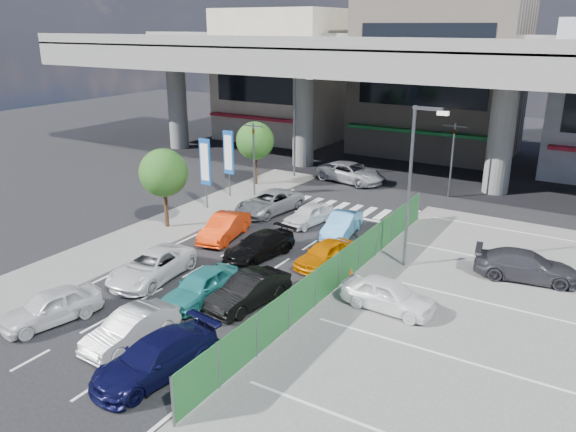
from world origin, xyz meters
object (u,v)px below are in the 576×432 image
Objects in this scene: hatch_black_mid_right at (249,291)px; sedan_black_mid at (259,246)px; tree_near at (164,173)px; signboard_far at (229,155)px; taxi_orange_right at (325,254)px; tree_far at (255,141)px; minivan_navy_back at (156,357)px; parked_sedan_dgrey at (526,266)px; sedan_white_front_mid at (309,215)px; traffic_light_left at (254,142)px; van_white_back_left at (51,307)px; sedan_white_mid_left at (152,266)px; hatch_white_back_mid at (131,328)px; traffic_cone at (351,275)px; wagon_silver_front_left at (269,202)px; kei_truck_front_right at (342,224)px; parked_sedan_white at (388,294)px; taxi_teal_mid at (201,286)px; signboard_near at (205,164)px; traffic_light_right at (454,142)px; taxi_orange_left at (224,227)px; street_lamp_left at (297,117)px; street_lamp_right at (414,175)px; crossing_wagon_silver at (351,173)px.

hatch_black_mid_right is 5.28m from sedan_black_mid.
tree_near is 1.11× the size of sedan_black_mid.
signboard_far reaches higher than taxi_orange_right.
tree_far is 24.42m from minivan_navy_back.
tree_near is 19.95m from parked_sedan_dgrey.
hatch_black_mid_right is 1.15× the size of sedan_white_front_mid.
van_white_back_left is (2.90, -18.77, -3.25)m from traffic_light_left.
sedan_black_mid is 5.78m from sedan_white_front_mid.
traffic_light_left reaches higher than sedan_white_mid_left.
traffic_light_left is 19.80m from hatch_white_back_mid.
parked_sedan_dgrey reaches higher than traffic_cone.
wagon_silver_front_left is at bearing -40.33° from traffic_light_left.
kei_truck_front_right is 0.98× the size of parked_sedan_white.
kei_truck_front_right is 10.10m from parked_sedan_dgrey.
van_white_back_left reaches higher than hatch_white_back_mid.
tree_far is 18.86m from taxi_teal_mid.
tree_near is 7.20m from wagon_silver_front_left.
minivan_navy_back is at bearing 152.55° from parked_sedan_white.
hatch_white_back_mid is 5.17× the size of traffic_cone.
van_white_back_left is at bearing -133.00° from traffic_cone.
wagon_silver_front_left is at bearing 23.29° from signboard_near.
van_white_back_left is (-8.80, -25.77, -3.25)m from traffic_light_right.
tree_near is at bearing 90.17° from parked_sedan_dgrey.
taxi_teal_mid is 11.13m from sedan_white_front_mid.
street_lamp_left is at bearing 92.43° from taxi_orange_left.
parked_sedan_dgrey reaches higher than hatch_black_mid_right.
street_lamp_right is at bearing -24.16° from traffic_light_left.
kei_truck_front_right is at bearing 24.76° from tree_near.
signboard_near is 1.30× the size of sedan_white_front_mid.
sedan_black_mid is at bearing 85.11° from van_white_back_left.
hatch_black_mid_right is 5.93m from parked_sedan_white.
minivan_navy_back is (6.24, -0.49, 0.00)m from van_white_back_left.
sedan_black_mid is at bearing -158.27° from street_lamp_right.
wagon_silver_front_left is at bearing -47.95° from tree_far.
tree_near reaches higher than taxi_orange_right.
sedan_white_mid_left is at bearing -110.09° from sedan_black_mid.
street_lamp_left is 1.91× the size of taxi_orange_left.
street_lamp_right is 14.38m from tree_near.
sedan_white_mid_left is 9.42m from traffic_cone.
parked_sedan_white reaches higher than kei_truck_front_right.
tree_near is (0.20, -3.99, 0.32)m from signboard_near.
street_lamp_left is at bearing 119.34° from minivan_navy_back.
tree_far is 1.33× the size of sedan_white_front_mid.
traffic_light_left is 1.24× the size of taxi_orange_left.
street_lamp_left is 19.82m from traffic_cone.
street_lamp_left is 1.67× the size of tree_near.
sedan_white_mid_left is 5.65m from sedan_black_mid.
tree_near is 1.22× the size of hatch_white_back_mid.
tree_near is 1.19× the size of taxi_teal_mid.
traffic_light_right is 8.21m from crossing_wagon_silver.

